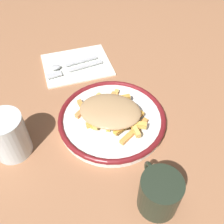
% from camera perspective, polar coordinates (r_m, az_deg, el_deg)
% --- Properties ---
extents(ground_plane, '(2.60, 2.60, 0.00)m').
position_cam_1_polar(ground_plane, '(0.66, 0.00, -2.27)').
color(ground_plane, '#9D6746').
extents(plate, '(0.27, 0.27, 0.03)m').
position_cam_1_polar(plate, '(0.65, 0.00, -1.51)').
color(plate, white).
rests_on(plate, ground_plane).
extents(fries_heap, '(0.18, 0.19, 0.04)m').
position_cam_1_polar(fries_heap, '(0.63, -0.33, 0.09)').
color(fries_heap, gold).
rests_on(fries_heap, plate).
extents(napkin, '(0.17, 0.21, 0.01)m').
position_cam_1_polar(napkin, '(0.84, -7.74, 10.37)').
color(napkin, white).
rests_on(napkin, ground_plane).
extents(fork, '(0.04, 0.18, 0.01)m').
position_cam_1_polar(fork, '(0.81, -8.17, 9.39)').
color(fork, silver).
rests_on(fork, napkin).
extents(spoon, '(0.03, 0.15, 0.01)m').
position_cam_1_polar(spoon, '(0.82, -10.12, 10.17)').
color(spoon, silver).
rests_on(spoon, napkin).
extents(water_glass, '(0.08, 0.08, 0.11)m').
position_cam_1_polar(water_glass, '(0.61, -21.86, -4.88)').
color(water_glass, silver).
rests_on(water_glass, ground_plane).
extents(coffee_mug, '(0.11, 0.08, 0.09)m').
position_cam_1_polar(coffee_mug, '(0.52, 10.34, -17.12)').
color(coffee_mug, '#212A1E').
rests_on(coffee_mug, ground_plane).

